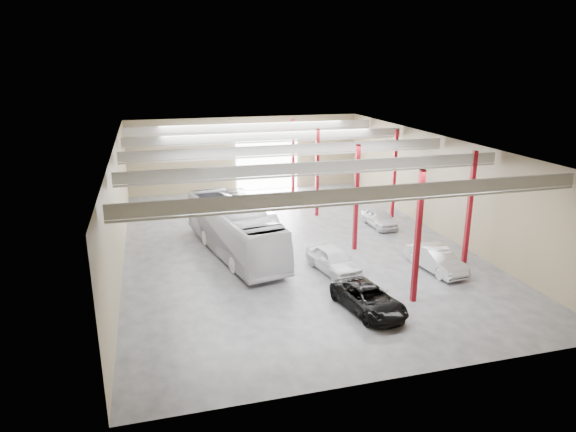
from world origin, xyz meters
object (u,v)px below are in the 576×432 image
coach_bus (234,229)px  car_row_b (266,228)px  car_row_a (333,260)px  car_row_c (241,203)px  black_sedan (369,299)px  car_right_near (436,259)px  car_right_far (379,218)px

coach_bus → car_row_b: size_ratio=2.35×
car_row_a → car_row_c: (-2.96, 14.22, -0.06)m
black_sedan → car_row_b: car_row_b is taller
coach_bus → car_row_a: (5.14, -4.63, -0.89)m
coach_bus → car_row_b: bearing=28.1°
coach_bus → car_right_near: coach_bus is taller
car_row_c → car_right_near: 18.07m
car_right_near → car_right_far: size_ratio=1.12×
car_row_a → car_row_b: (-2.58, 6.72, 0.08)m
coach_bus → car_row_b: 3.41m
black_sedan → car_row_a: (0.04, 5.20, 0.10)m
coach_bus → car_row_b: coach_bus is taller
car_row_b → car_right_near: car_row_b is taller
car_row_b → car_right_far: bearing=2.1°
car_right_far → car_right_near: bearing=-93.6°
coach_bus → car_row_a: 6.98m
car_right_near → coach_bus: bearing=144.6°
car_row_b → car_right_near: (8.56, -8.20, -0.11)m
black_sedan → car_right_near: bearing=21.7°
car_row_c → car_right_near: car_right_near is taller
car_right_near → car_right_far: bearing=80.9°
car_row_b → car_right_far: car_row_b is taller
car_row_c → black_sedan: bearing=-86.0°
coach_bus → car_right_near: 12.73m
car_row_a → car_right_far: 9.63m
black_sedan → car_row_a: car_row_a is taller
black_sedan → car_right_far: 13.98m
black_sedan → car_right_near: (6.02, 3.72, 0.07)m
car_row_a → car_row_b: 7.20m
car_right_near → car_row_b: bearing=129.6°
car_row_c → car_right_far: (9.31, -6.98, -0.03)m
car_row_b → car_right_near: 11.86m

